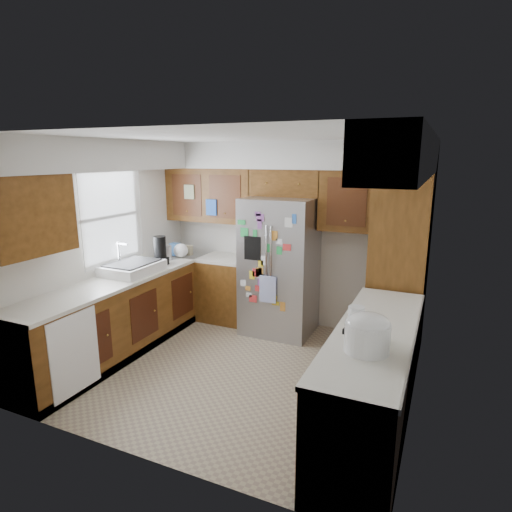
# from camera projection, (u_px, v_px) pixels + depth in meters

# --- Properties ---
(floor) EXTENTS (3.60, 3.60, 0.00)m
(floor) POSITION_uv_depth(u_px,v_px,m) (240.00, 369.00, 4.76)
(floor) COLOR tan
(floor) RESTS_ON ground
(room_shell) EXTENTS (3.64, 3.24, 2.52)m
(room_shell) POSITION_uv_depth(u_px,v_px,m) (244.00, 202.00, 4.71)
(room_shell) COLOR silver
(room_shell) RESTS_ON ground
(left_counter_run) EXTENTS (1.36, 3.20, 0.92)m
(left_counter_run) POSITION_uv_depth(u_px,v_px,m) (141.00, 314.00, 5.23)
(left_counter_run) COLOR #482A0D
(left_counter_run) RESTS_ON ground
(right_counter_run) EXTENTS (0.63, 2.25, 0.92)m
(right_counter_run) POSITION_uv_depth(u_px,v_px,m) (372.00, 384.00, 3.64)
(right_counter_run) COLOR #482A0D
(right_counter_run) RESTS_ON ground
(pantry) EXTENTS (0.60, 0.90, 2.15)m
(pantry) POSITION_uv_depth(u_px,v_px,m) (399.00, 266.00, 4.94)
(pantry) COLOR #482A0D
(pantry) RESTS_ON ground
(fridge) EXTENTS (0.90, 0.79, 1.80)m
(fridge) POSITION_uv_depth(u_px,v_px,m) (280.00, 266.00, 5.62)
(fridge) COLOR #A5A5AA
(fridge) RESTS_ON ground
(bridge_cabinet) EXTENTS (0.96, 0.34, 0.35)m
(bridge_cabinet) POSITION_uv_depth(u_px,v_px,m) (287.00, 183.00, 5.58)
(bridge_cabinet) COLOR #482A0D
(bridge_cabinet) RESTS_ON fridge
(fridge_top_items) EXTENTS (0.46, 0.36, 0.30)m
(fridge_top_items) POSITION_uv_depth(u_px,v_px,m) (281.00, 159.00, 5.53)
(fridge_top_items) COLOR blue
(fridge_top_items) RESTS_ON bridge_cabinet
(sink_assembly) EXTENTS (0.52, 0.70, 0.37)m
(sink_assembly) POSITION_uv_depth(u_px,v_px,m) (133.00, 268.00, 5.22)
(sink_assembly) COLOR white
(sink_assembly) RESTS_ON left_counter_run
(left_counter_clutter) EXTENTS (0.31, 0.90, 0.38)m
(left_counter_clutter) POSITION_uv_depth(u_px,v_px,m) (170.00, 251.00, 5.84)
(left_counter_clutter) COLOR black
(left_counter_clutter) RESTS_ON left_counter_run
(rice_cooker) EXTENTS (0.34, 0.33, 0.29)m
(rice_cooker) POSITION_uv_depth(u_px,v_px,m) (367.00, 332.00, 3.10)
(rice_cooker) COLOR white
(rice_cooker) RESTS_ON right_counter_run
(paper_towel) EXTENTS (0.12, 0.12, 0.28)m
(paper_towel) POSITION_uv_depth(u_px,v_px,m) (356.00, 324.00, 3.29)
(paper_towel) COLOR white
(paper_towel) RESTS_ON right_counter_run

